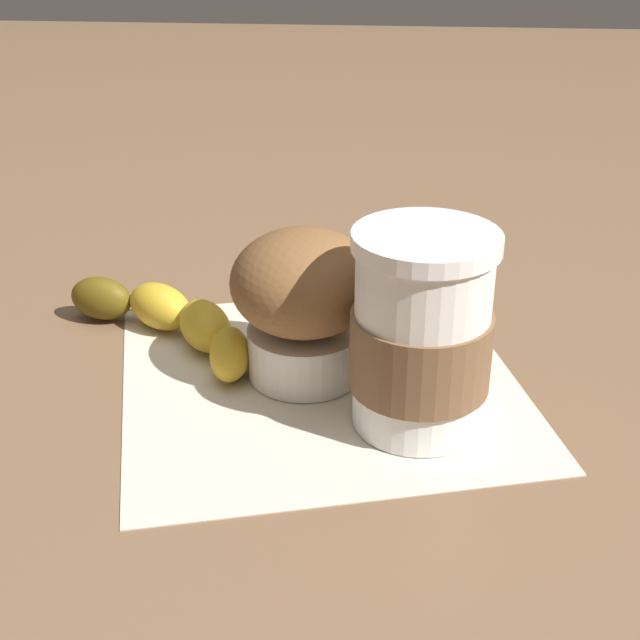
# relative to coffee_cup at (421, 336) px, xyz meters

# --- Properties ---
(ground_plane) EXTENTS (3.00, 3.00, 0.00)m
(ground_plane) POSITION_rel_coffee_cup_xyz_m (0.06, -0.04, -0.06)
(ground_plane) COLOR brown
(paper_napkin) EXTENTS (0.32, 0.32, 0.00)m
(paper_napkin) POSITION_rel_coffee_cup_xyz_m (0.06, -0.04, -0.06)
(paper_napkin) COLOR beige
(paper_napkin) RESTS_ON ground_plane
(coffee_cup) EXTENTS (0.09, 0.09, 0.12)m
(coffee_cup) POSITION_rel_coffee_cup_xyz_m (0.00, 0.00, 0.00)
(coffee_cup) COLOR white
(coffee_cup) RESTS_ON paper_napkin
(muffin) EXTENTS (0.10, 0.10, 0.10)m
(muffin) POSITION_rel_coffee_cup_xyz_m (0.08, -0.05, -0.00)
(muffin) COLOR white
(muffin) RESTS_ON paper_napkin
(banana) EXTENTS (0.15, 0.13, 0.03)m
(banana) POSITION_rel_coffee_cup_xyz_m (0.17, -0.09, -0.04)
(banana) COLOR gold
(banana) RESTS_ON paper_napkin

